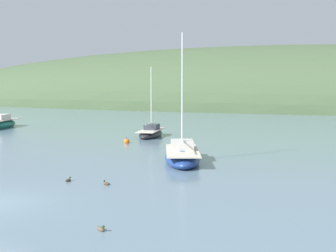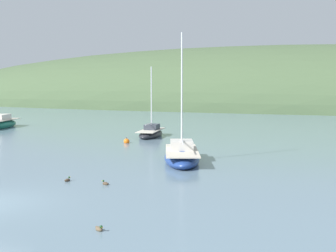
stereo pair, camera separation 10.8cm
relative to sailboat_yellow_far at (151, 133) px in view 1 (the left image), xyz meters
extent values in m
ellipsoid|color=#425638|center=(2.46, 48.77, -0.31)|extent=(150.00, 36.00, 21.50)
ellipsoid|color=#232328|center=(0.01, -0.04, -0.10)|extent=(2.22, 4.89, 0.75)
cube|color=beige|center=(0.01, -0.04, 0.24)|extent=(2.05, 4.50, 0.06)
cube|color=#333842|center=(-0.05, 0.33, 0.47)|extent=(1.24, 1.64, 0.46)
cylinder|color=silver|center=(-0.03, 0.19, 2.87)|extent=(0.09, 0.09, 5.25)
cylinder|color=silver|center=(0.11, -0.79, 0.82)|extent=(0.34, 1.97, 0.07)
ellipsoid|color=navy|center=(6.44, -11.24, -0.05)|extent=(3.85, 6.11, 0.93)
cube|color=beige|center=(6.44, -11.24, 0.36)|extent=(3.54, 5.62, 0.06)
cube|color=beige|center=(6.28, -10.81, 0.63)|extent=(1.84, 2.18, 0.52)
cylinder|color=silver|center=(6.34, -10.97, 3.69)|extent=(0.09, 0.09, 6.66)
cylinder|color=silver|center=(6.76, -12.11, 1.01)|extent=(0.91, 2.30, 0.07)
sphere|color=orange|center=(-0.15, -4.48, -0.19)|extent=(0.44, 0.44, 0.44)
cylinder|color=black|center=(-0.15, -4.48, 0.08)|extent=(0.04, 0.04, 0.10)
ellipsoid|color=brown|center=(8.02, -24.14, -0.26)|extent=(0.38, 0.34, 0.16)
sphere|color=#1E4723|center=(8.14, -24.22, -0.15)|extent=(0.09, 0.09, 0.09)
cone|color=gold|center=(8.19, -24.26, -0.16)|extent=(0.06, 0.06, 0.04)
cone|color=brown|center=(7.90, -24.05, -0.23)|extent=(0.10, 0.10, 0.08)
ellipsoid|color=#473828|center=(3.13, -18.03, -0.26)|extent=(0.20, 0.35, 0.16)
sphere|color=#1E4723|center=(3.13, -17.89, -0.15)|extent=(0.09, 0.09, 0.09)
cone|color=gold|center=(3.14, -17.82, -0.16)|extent=(0.04, 0.05, 0.04)
cone|color=#473828|center=(3.12, -18.18, -0.23)|extent=(0.07, 0.08, 0.08)
ellipsoid|color=#473828|center=(5.13, -18.10, -0.26)|extent=(0.38, 0.29, 0.16)
sphere|color=#1E4723|center=(4.99, -18.04, -0.15)|extent=(0.09, 0.09, 0.09)
cone|color=gold|center=(4.93, -18.02, -0.16)|extent=(0.06, 0.05, 0.04)
cone|color=#473828|center=(5.27, -18.15, -0.23)|extent=(0.10, 0.09, 0.08)
camera|label=1|loc=(14.95, -37.23, 4.31)|focal=51.99mm
camera|label=2|loc=(15.05, -37.19, 4.31)|focal=51.99mm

